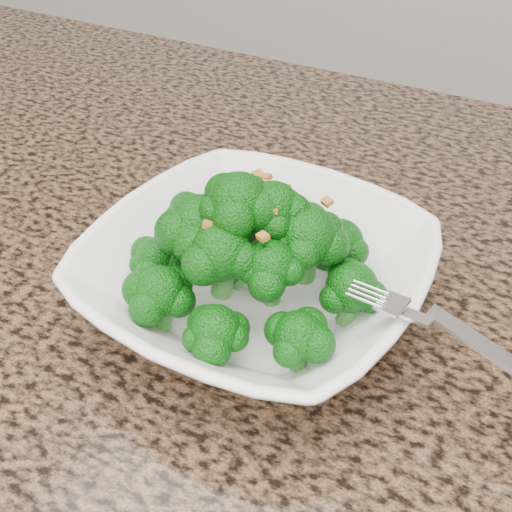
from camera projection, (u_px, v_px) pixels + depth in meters
The scene contains 5 objects.
granite_counter at pixel (76, 325), 0.51m from camera, with size 1.64×1.04×0.03m, color brown.
bowl at pixel (256, 276), 0.48m from camera, with size 0.25×0.25×0.06m, color white.
broccoli_pile at pixel (256, 202), 0.44m from camera, with size 0.22×0.22×0.07m, color #095409, non-canonical shape.
garlic_topping at pixel (256, 150), 0.42m from camera, with size 0.13×0.13×0.01m, color #B3732B, non-canonical shape.
fork at pixel (422, 320), 0.40m from camera, with size 0.17×0.03×0.01m, color silver, non-canonical shape.
Camera 1 is at (0.29, 0.04, 1.25)m, focal length 45.00 mm.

